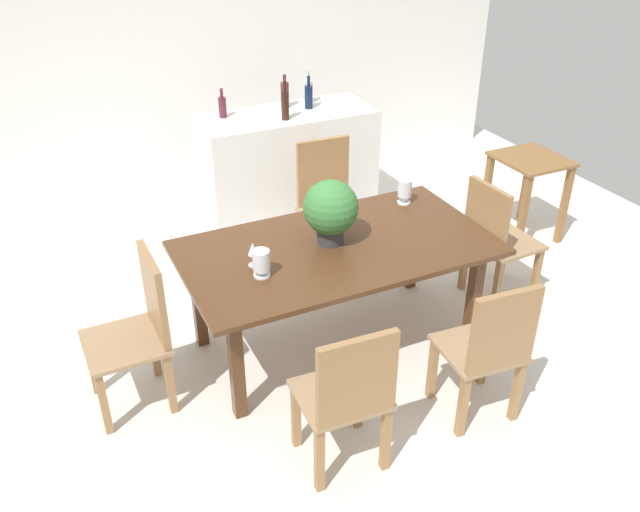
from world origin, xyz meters
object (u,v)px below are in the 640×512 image
kitchen_counter (287,168)px  chair_head_end (140,326)px  wine_bottle_amber (308,91)px  chair_far_right (328,198)px  wine_bottle_green (222,107)px  chair_near_right (490,347)px  chair_near_left (348,395)px  wine_bottle_clear (285,94)px  chair_foot_end (495,236)px  wine_bottle_tall (285,104)px  crystal_vase_left (261,262)px  wine_glass (253,250)px  flower_centerpiece (331,209)px  dining_table (337,257)px  side_table (528,179)px  wine_bottle_dark (309,96)px  crystal_vase_center_near (405,189)px

kitchen_counter → chair_head_end: bearing=-132.8°
chair_head_end → wine_bottle_amber: 2.86m
chair_far_right → wine_bottle_green: 1.19m
chair_near_right → wine_bottle_amber: bearing=-90.9°
chair_near_left → wine_bottle_clear: 3.17m
chair_foot_end → wine_bottle_tall: 1.99m
crystal_vase_left → kitchen_counter: size_ratio=0.11×
crystal_vase_left → wine_bottle_clear: 2.36m
chair_near_right → wine_glass: (-0.98, 1.00, 0.34)m
chair_head_end → crystal_vase_left: bearing=78.7°
flower_centerpiece → wine_bottle_tall: size_ratio=1.28×
chair_near_right → wine_glass: chair_near_right is taller
chair_far_right → chair_foot_end: size_ratio=1.06×
chair_far_right → flower_centerpiece: bearing=-112.8°
dining_table → chair_near_left: (-0.44, -1.00, -0.15)m
wine_bottle_amber → wine_bottle_tall: 0.48m
side_table → wine_glass: bearing=-166.3°
wine_bottle_amber → wine_bottle_clear: bearing=-173.4°
chair_far_right → chair_head_end: bearing=-146.2°
chair_far_right → wine_bottle_tall: bearing=98.9°
wine_bottle_amber → wine_bottle_green: size_ratio=1.19×
chair_foot_end → wine_bottle_amber: 2.15m
dining_table → wine_glass: 0.58m
crystal_vase_left → wine_bottle_green: wine_bottle_green is taller
chair_near_right → wine_bottle_clear: bearing=-86.5°
dining_table → wine_bottle_clear: (0.49, 1.97, 0.44)m
dining_table → crystal_vase_left: crystal_vase_left is taller
chair_far_right → wine_glass: (-0.99, -1.02, 0.31)m
side_table → flower_centerpiece: bearing=-164.5°
chair_near_left → flower_centerpiece: 1.23m
kitchen_counter → wine_glass: bearing=-118.4°
wine_bottle_dark → wine_bottle_green: wine_bottle_dark is taller
chair_near_right → crystal_vase_left: 1.35m
crystal_vase_center_near → wine_bottle_clear: size_ratio=0.62×
flower_centerpiece → crystal_vase_left: (-0.53, -0.18, -0.13)m
dining_table → wine_bottle_dark: wine_bottle_dark is taller
wine_bottle_dark → chair_near_left: bearing=-111.1°
chair_foot_end → wine_bottle_dark: 2.04m
dining_table → wine_bottle_green: (-0.07, 1.95, 0.41)m
dining_table → kitchen_counter: size_ratio=1.29×
chair_far_right → wine_bottle_amber: wine_bottle_amber is taller
kitchen_counter → side_table: size_ratio=2.09×
chair_far_right → chair_foot_end: bearing=-48.9°
wine_bottle_amber → wine_bottle_tall: (-0.35, -0.32, 0.02)m
flower_centerpiece → kitchen_counter: flower_centerpiece is taller
wine_bottle_dark → side_table: size_ratio=0.39×
chair_near_left → wine_bottle_tall: wine_bottle_tall is taller
side_table → chair_near_right: bearing=-135.6°
chair_head_end → crystal_vase_left: size_ratio=5.79×
chair_far_right → kitchen_counter: chair_far_right is taller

